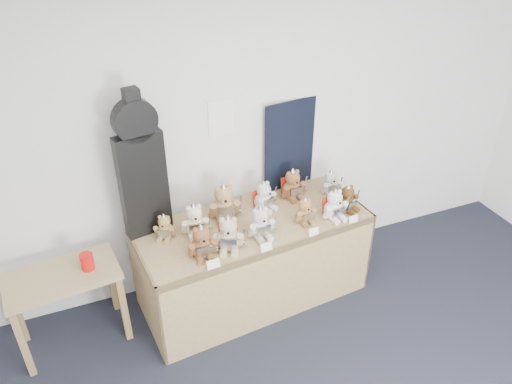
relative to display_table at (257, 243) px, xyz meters
name	(u,v)px	position (x,y,z in m)	size (l,w,h in m)	color
room_shell	(221,118)	(-0.11, 0.50, 0.92)	(6.00, 6.00, 6.00)	silver
display_table	(257,243)	(0.00, 0.00, 0.00)	(1.95, 0.96, 0.79)	olive
side_table	(64,287)	(-1.50, 0.13, -0.06)	(0.86, 0.54, 0.68)	#977851
guitar_case	(141,167)	(-0.80, 0.28, 0.74)	(0.37, 0.17, 1.17)	black
navy_board	(295,144)	(0.55, 0.48, 0.57)	(0.61, 0.02, 0.81)	black
red_cup	(87,262)	(-1.31, 0.13, 0.12)	(0.10, 0.10, 0.13)	red
teddy_front_far_left	(202,243)	(-0.51, -0.18, 0.29)	(0.24, 0.19, 0.30)	brown
teddy_front_left	(228,235)	(-0.30, -0.17, 0.29)	(0.26, 0.24, 0.32)	tan
teddy_front_centre	(261,223)	(-0.02, -0.12, 0.29)	(0.24, 0.20, 0.29)	beige
teddy_front_right	(305,211)	(0.38, -0.07, 0.26)	(0.20, 0.16, 0.24)	#A0733C
teddy_front_far_right	(335,205)	(0.63, -0.11, 0.28)	(0.24, 0.21, 0.29)	white
teddy_front_end	(348,199)	(0.79, -0.06, 0.27)	(0.21, 0.20, 0.26)	#51381C
teddy_back_left	(195,221)	(-0.48, 0.10, 0.29)	(0.24, 0.20, 0.30)	beige
teddy_back_centre_left	(224,204)	(-0.20, 0.21, 0.31)	(0.29, 0.24, 0.35)	#A98554
teddy_back_centre_right	(264,197)	(0.15, 0.22, 0.28)	(0.23, 0.22, 0.28)	silver
teddy_back_right	(293,185)	(0.45, 0.29, 0.29)	(0.25, 0.21, 0.30)	brown
teddy_back_end	(331,183)	(0.78, 0.23, 0.26)	(0.20, 0.16, 0.24)	silver
teddy_back_far_left	(165,227)	(-0.71, 0.14, 0.26)	(0.18, 0.18, 0.23)	#A4844C
entry_card_a	(213,264)	(-0.48, -0.34, 0.21)	(0.10, 0.00, 0.07)	white
entry_card_b	(266,247)	(-0.05, -0.31, 0.20)	(0.09, 0.00, 0.07)	white
entry_card_c	(314,232)	(0.36, -0.27, 0.20)	(0.09, 0.00, 0.06)	white
entry_card_d	(353,219)	(0.74, -0.23, 0.20)	(0.08, 0.00, 0.06)	white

